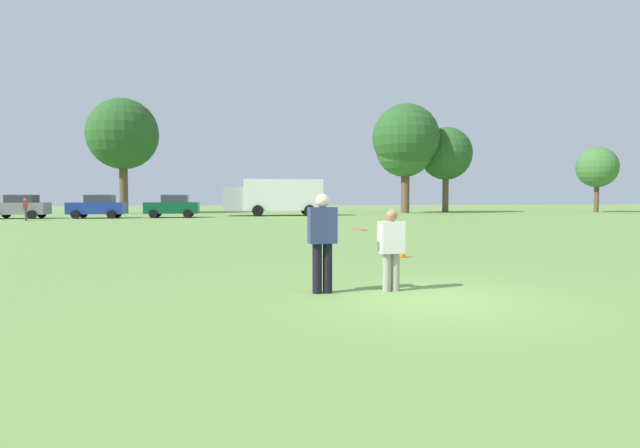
{
  "coord_description": "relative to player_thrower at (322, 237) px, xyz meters",
  "views": [
    {
      "loc": [
        -3.02,
        -8.6,
        1.74
      ],
      "look_at": [
        -1.41,
        3.04,
        1.13
      ],
      "focal_mm": 30.25,
      "sensor_mm": 36.0,
      "label": 1
    }
  ],
  "objects": [
    {
      "name": "player_defender",
      "position": [
        1.27,
        0.03,
        -0.17
      ],
      "size": [
        0.47,
        0.31,
        1.5
      ],
      "color": "gray",
      "rests_on": "ground"
    },
    {
      "name": "tree_center_elm",
      "position": [
        14.73,
        43.52,
        6.56
      ],
      "size": [
        6.77,
        6.77,
        11.01
      ],
      "color": "brown",
      "rests_on": "ground"
    },
    {
      "name": "frisbee",
      "position": [
        0.69,
        -0.0,
        0.13
      ],
      "size": [
        0.27,
        0.27,
        0.07
      ],
      "color": "#E54C33"
    },
    {
      "name": "tree_east_oak",
      "position": [
        35.6,
        43.21,
        3.74
      ],
      "size": [
        4.25,
        4.25,
        6.9
      ],
      "color": "brown",
      "rests_on": "ground"
    },
    {
      "name": "parked_car_mid_left",
      "position": [
        -12.77,
        34.39,
        -0.08
      ],
      "size": [
        4.2,
        2.22,
        1.82
      ],
      "color": "navy",
      "rests_on": "ground"
    },
    {
      "name": "parked_car_near_left",
      "position": [
        -18.5,
        34.44,
        -0.08
      ],
      "size": [
        4.2,
        2.22,
        1.82
      ],
      "color": "slate",
      "rests_on": "ground"
    },
    {
      "name": "player_thrower",
      "position": [
        0.0,
        0.0,
        0.0
      ],
      "size": [
        0.51,
        0.32,
        1.78
      ],
      "color": "black",
      "rests_on": "ground"
    },
    {
      "name": "parked_car_center",
      "position": [
        -7.14,
        34.88,
        -0.08
      ],
      "size": [
        4.2,
        2.22,
        1.82
      ],
      "color": "#0C4C2D",
      "rests_on": "ground"
    },
    {
      "name": "tree_east_birch",
      "position": [
        19.37,
        44.56,
        5.1
      ],
      "size": [
        5.46,
        5.46,
        8.87
      ],
      "color": "brown",
      "rests_on": "ground"
    },
    {
      "name": "traffic_cone",
      "position": [
        3.01,
        5.29,
        -0.77
      ],
      "size": [
        0.32,
        0.32,
        0.48
      ],
      "color": "#D8590C",
      "rests_on": "ground"
    },
    {
      "name": "tree_west_oak",
      "position": [
        -13.28,
        46.0,
        6.77
      ],
      "size": [
        6.96,
        6.96,
        11.31
      ],
      "color": "brown",
      "rests_on": "ground"
    },
    {
      "name": "tree_west_maple",
      "position": [
        14.7,
        43.81,
        5.54
      ],
      "size": [
        5.86,
        5.86,
        9.52
      ],
      "color": "brown",
      "rests_on": "ground"
    },
    {
      "name": "ground_plane",
      "position": [
        1.66,
        -0.87,
        -1.0
      ],
      "size": [
        182.34,
        182.34,
        0.0
      ],
      "primitive_type": "plane",
      "color": "#6B9347"
    },
    {
      "name": "box_truck",
      "position": [
        1.25,
        37.71,
        0.75
      ],
      "size": [
        8.5,
        3.03,
        3.18
      ],
      "color": "white",
      "rests_on": "ground"
    },
    {
      "name": "bystander_sideline_watcher",
      "position": [
        -16.69,
        30.84,
        -0.12
      ],
      "size": [
        0.35,
        0.48,
        1.57
      ],
      "color": "#4C4C51",
      "rests_on": "ground"
    }
  ]
}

